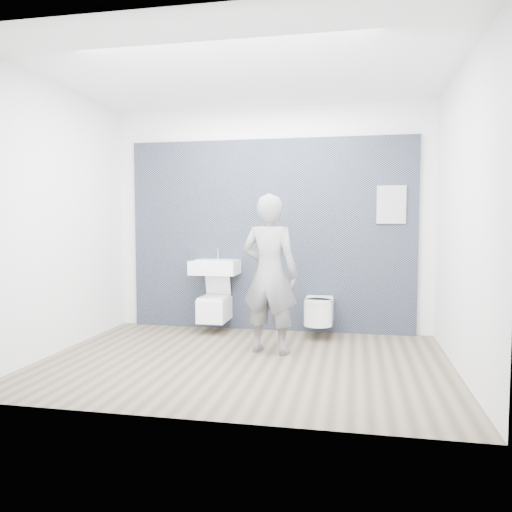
% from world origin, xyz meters
% --- Properties ---
extents(ground, '(4.00, 4.00, 0.00)m').
position_xyz_m(ground, '(0.00, 0.00, 0.00)').
color(ground, brown).
rests_on(ground, ground).
extents(room_shell, '(4.00, 4.00, 4.00)m').
position_xyz_m(room_shell, '(0.00, 0.00, 1.74)').
color(room_shell, silver).
rests_on(room_shell, ground).
extents(tile_wall, '(3.60, 0.06, 2.40)m').
position_xyz_m(tile_wall, '(0.00, 1.47, 0.00)').
color(tile_wall, black).
rests_on(tile_wall, ground).
extents(washbasin, '(0.57, 0.43, 0.43)m').
position_xyz_m(washbasin, '(-0.65, 1.22, 0.81)').
color(washbasin, white).
rests_on(washbasin, ground).
extents(toilet_square, '(0.34, 0.49, 0.65)m').
position_xyz_m(toilet_square, '(-0.65, 1.20, 0.31)').
color(toilet_square, white).
rests_on(toilet_square, ground).
extents(toilet_rounded, '(0.33, 0.56, 0.31)m').
position_xyz_m(toilet_rounded, '(0.65, 1.16, 0.31)').
color(toilet_rounded, white).
rests_on(toilet_rounded, ground).
extents(info_placard, '(0.34, 0.03, 0.45)m').
position_xyz_m(info_placard, '(1.48, 1.43, 0.00)').
color(info_placard, silver).
rests_on(info_placard, ground).
extents(visitor, '(0.67, 0.50, 1.66)m').
position_xyz_m(visitor, '(0.19, 0.37, 0.83)').
color(visitor, slate).
rests_on(visitor, ground).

